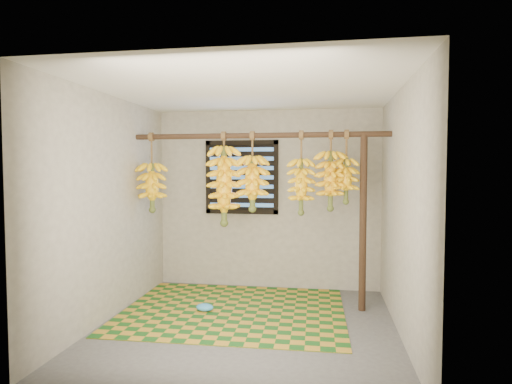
% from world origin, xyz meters
% --- Properties ---
extents(floor, '(3.00, 3.00, 0.01)m').
position_xyz_m(floor, '(0.00, 0.00, -0.01)').
color(floor, '#4A4A4A').
rests_on(floor, ground).
extents(ceiling, '(3.00, 3.00, 0.01)m').
position_xyz_m(ceiling, '(0.00, 0.00, 2.40)').
color(ceiling, silver).
rests_on(ceiling, wall_back).
extents(wall_back, '(3.00, 0.01, 2.40)m').
position_xyz_m(wall_back, '(0.00, 1.50, 1.20)').
color(wall_back, gray).
rests_on(wall_back, floor).
extents(wall_left, '(0.01, 3.00, 2.40)m').
position_xyz_m(wall_left, '(-1.50, 0.00, 1.20)').
color(wall_left, gray).
rests_on(wall_left, floor).
extents(wall_right, '(0.01, 3.00, 2.40)m').
position_xyz_m(wall_right, '(1.50, 0.00, 1.20)').
color(wall_right, gray).
rests_on(wall_right, floor).
extents(window, '(1.00, 0.04, 1.00)m').
position_xyz_m(window, '(-0.35, 1.48, 1.50)').
color(window, black).
rests_on(window, wall_back).
extents(hanging_pole, '(3.00, 0.06, 0.06)m').
position_xyz_m(hanging_pole, '(0.00, 0.70, 2.00)').
color(hanging_pole, '#3B2718').
rests_on(hanging_pole, wall_left).
extents(support_post, '(0.08, 0.08, 2.00)m').
position_xyz_m(support_post, '(1.20, 0.70, 1.00)').
color(support_post, '#3B2718').
rests_on(support_post, floor).
extents(woven_mat, '(2.53, 2.04, 0.01)m').
position_xyz_m(woven_mat, '(-0.24, 0.45, 0.01)').
color(woven_mat, '#184F17').
rests_on(woven_mat, floor).
extents(plastic_bag, '(0.23, 0.18, 0.08)m').
position_xyz_m(plastic_bag, '(-0.55, 0.36, 0.05)').
color(plastic_bag, '#3A98D8').
rests_on(plastic_bag, woven_mat).
extents(banana_bunch_a, '(0.34, 0.34, 0.96)m').
position_xyz_m(banana_bunch_a, '(-1.31, 0.70, 1.39)').
color(banana_bunch_a, brown).
rests_on(banana_bunch_a, hanging_pole).
extents(banana_bunch_b, '(0.37, 0.37, 1.10)m').
position_xyz_m(banana_bunch_b, '(-0.41, 0.70, 1.41)').
color(banana_bunch_b, brown).
rests_on(banana_bunch_b, hanging_pole).
extents(banana_bunch_c, '(0.34, 0.34, 0.92)m').
position_xyz_m(banana_bunch_c, '(-0.07, 0.70, 1.44)').
color(banana_bunch_c, brown).
rests_on(banana_bunch_c, hanging_pole).
extents(banana_bunch_d, '(0.30, 0.30, 0.96)m').
position_xyz_m(banana_bunch_d, '(0.50, 0.70, 1.41)').
color(banana_bunch_d, brown).
rests_on(banana_bunch_d, hanging_pole).
extents(banana_bunch_e, '(0.33, 0.33, 0.91)m').
position_xyz_m(banana_bunch_e, '(0.83, 0.70, 1.48)').
color(banana_bunch_e, brown).
rests_on(banana_bunch_e, hanging_pole).
extents(banana_bunch_f, '(0.28, 0.28, 0.83)m').
position_xyz_m(banana_bunch_f, '(1.01, 0.70, 1.48)').
color(banana_bunch_f, brown).
rests_on(banana_bunch_f, hanging_pole).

